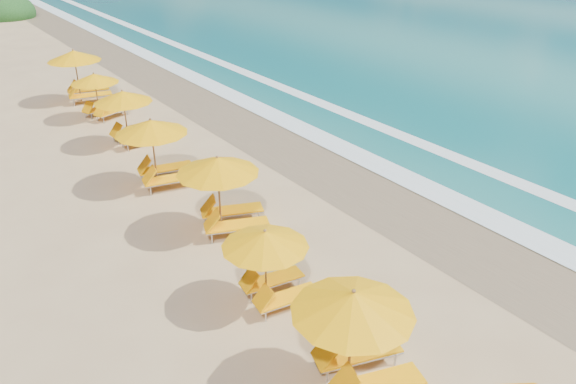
# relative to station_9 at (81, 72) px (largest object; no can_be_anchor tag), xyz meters

# --- Properties ---
(ground) EXTENTS (160.00, 160.00, 0.00)m
(ground) POSITION_rel_station_9_xyz_m (1.03, -16.42, -1.48)
(ground) COLOR tan
(ground) RESTS_ON ground
(wet_sand) EXTENTS (4.00, 160.00, 0.01)m
(wet_sand) POSITION_rel_station_9_xyz_m (5.03, -16.42, -1.48)
(wet_sand) COLOR #84714E
(wet_sand) RESTS_ON ground
(surf_foam) EXTENTS (4.00, 160.00, 0.01)m
(surf_foam) POSITION_rel_station_9_xyz_m (7.73, -16.42, -1.45)
(surf_foam) COLOR white
(surf_foam) RESTS_ON ground
(station_3) EXTENTS (3.09, 3.01, 2.45)m
(station_3) POSITION_rel_station_9_xyz_m (-1.56, -22.46, -0.11)
(station_3) COLOR olive
(station_3) RESTS_ON ground
(station_4) EXTENTS (2.49, 2.36, 2.13)m
(station_4) POSITION_rel_station_9_xyz_m (-1.43, -19.19, -0.29)
(station_4) COLOR olive
(station_4) RESTS_ON ground
(station_5) EXTENTS (3.20, 3.15, 2.47)m
(station_5) POSITION_rel_station_9_xyz_m (-0.57, -15.47, -0.10)
(station_5) COLOR olive
(station_5) RESTS_ON ground
(station_6) EXTENTS (3.05, 2.93, 2.51)m
(station_6) POSITION_rel_station_9_xyz_m (-0.86, -11.39, -0.08)
(station_6) COLOR olive
(station_6) RESTS_ON ground
(station_7) EXTENTS (2.64, 2.46, 2.37)m
(station_7) POSITION_rel_station_9_xyz_m (-0.26, -7.09, -0.16)
(station_7) COLOR olive
(station_7) RESTS_ON ground
(station_8) EXTENTS (2.83, 2.78, 2.20)m
(station_8) POSITION_rel_station_9_xyz_m (-0.16, -3.14, -0.25)
(station_8) COLOR olive
(station_8) RESTS_ON ground
(station_9) EXTENTS (3.22, 3.09, 2.64)m
(station_9) POSITION_rel_station_9_xyz_m (0.00, 0.00, 0.00)
(station_9) COLOR olive
(station_9) RESTS_ON ground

